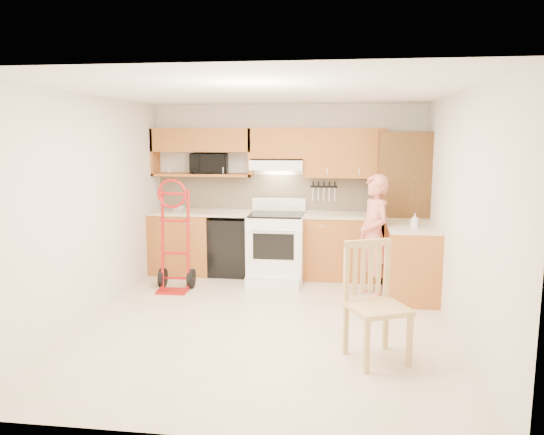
% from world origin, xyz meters
% --- Properties ---
extents(floor, '(4.00, 4.50, 0.02)m').
position_xyz_m(floor, '(0.00, 0.00, -0.01)').
color(floor, beige).
rests_on(floor, ground).
extents(ceiling, '(4.00, 4.50, 0.02)m').
position_xyz_m(ceiling, '(0.00, 0.00, 2.51)').
color(ceiling, white).
rests_on(ceiling, ground).
extents(wall_back, '(4.00, 0.02, 2.50)m').
position_xyz_m(wall_back, '(0.00, 2.26, 1.25)').
color(wall_back, beige).
rests_on(wall_back, ground).
extents(wall_front, '(4.00, 0.02, 2.50)m').
position_xyz_m(wall_front, '(0.00, -2.26, 1.25)').
color(wall_front, beige).
rests_on(wall_front, ground).
extents(wall_left, '(0.02, 4.50, 2.50)m').
position_xyz_m(wall_left, '(-2.01, 0.00, 1.25)').
color(wall_left, beige).
rests_on(wall_left, ground).
extents(wall_right, '(0.02, 4.50, 2.50)m').
position_xyz_m(wall_right, '(2.01, 0.00, 1.25)').
color(wall_right, beige).
rests_on(wall_right, ground).
extents(backsplash, '(3.92, 0.03, 0.55)m').
position_xyz_m(backsplash, '(0.00, 2.23, 1.20)').
color(backsplash, '#C8B18F').
rests_on(backsplash, wall_back).
extents(lower_cab_left, '(0.90, 0.60, 0.90)m').
position_xyz_m(lower_cab_left, '(-1.55, 1.95, 0.45)').
color(lower_cab_left, '#AB6C2B').
rests_on(lower_cab_left, ground).
extents(dishwasher, '(0.60, 0.60, 0.85)m').
position_xyz_m(dishwasher, '(-0.80, 1.95, 0.42)').
color(dishwasher, black).
rests_on(dishwasher, ground).
extents(lower_cab_right, '(1.14, 0.60, 0.90)m').
position_xyz_m(lower_cab_right, '(0.83, 1.95, 0.45)').
color(lower_cab_right, '#AB6C2B').
rests_on(lower_cab_right, ground).
extents(countertop_left, '(1.50, 0.63, 0.04)m').
position_xyz_m(countertop_left, '(-1.25, 1.95, 0.92)').
color(countertop_left, beige).
rests_on(countertop_left, lower_cab_left).
extents(countertop_right, '(1.14, 0.63, 0.04)m').
position_xyz_m(countertop_right, '(0.83, 1.95, 0.92)').
color(countertop_right, beige).
rests_on(countertop_right, lower_cab_right).
extents(cab_return_right, '(0.60, 1.00, 0.90)m').
position_xyz_m(cab_return_right, '(1.70, 1.15, 0.45)').
color(cab_return_right, '#AB6C2B').
rests_on(cab_return_right, ground).
extents(countertop_return, '(0.63, 1.00, 0.04)m').
position_xyz_m(countertop_return, '(1.70, 1.15, 0.92)').
color(countertop_return, beige).
rests_on(countertop_return, cab_return_right).
extents(pantry_tall, '(0.70, 0.60, 2.10)m').
position_xyz_m(pantry_tall, '(1.65, 1.95, 1.05)').
color(pantry_tall, brown).
rests_on(pantry_tall, ground).
extents(upper_cab_left, '(1.50, 0.33, 0.34)m').
position_xyz_m(upper_cab_left, '(-1.25, 2.08, 1.98)').
color(upper_cab_left, '#AB6C2B').
rests_on(upper_cab_left, wall_back).
extents(upper_shelf_mw, '(1.50, 0.33, 0.04)m').
position_xyz_m(upper_shelf_mw, '(-1.25, 2.08, 1.47)').
color(upper_shelf_mw, '#AB6C2B').
rests_on(upper_shelf_mw, wall_back).
extents(upper_cab_center, '(0.76, 0.33, 0.44)m').
position_xyz_m(upper_cab_center, '(-0.12, 2.08, 1.94)').
color(upper_cab_center, '#AB6C2B').
rests_on(upper_cab_center, wall_back).
extents(upper_cab_right, '(1.14, 0.33, 0.70)m').
position_xyz_m(upper_cab_right, '(0.83, 2.08, 1.80)').
color(upper_cab_right, '#AB6C2B').
rests_on(upper_cab_right, wall_back).
extents(range_hood, '(0.76, 0.46, 0.14)m').
position_xyz_m(range_hood, '(-0.12, 2.02, 1.63)').
color(range_hood, white).
rests_on(range_hood, wall_back).
extents(knife_strip, '(0.40, 0.05, 0.29)m').
position_xyz_m(knife_strip, '(0.55, 2.21, 1.24)').
color(knife_strip, black).
rests_on(knife_strip, backsplash).
extents(microwave, '(0.58, 0.43, 0.30)m').
position_xyz_m(microwave, '(-1.15, 2.08, 1.64)').
color(microwave, black).
rests_on(microwave, upper_shelf_mw).
extents(range, '(0.78, 1.02, 1.14)m').
position_xyz_m(range, '(-0.09, 1.63, 0.57)').
color(range, white).
rests_on(range, ground).
extents(person, '(0.56, 0.67, 1.57)m').
position_xyz_m(person, '(1.23, 1.13, 0.79)').
color(person, '#D67461').
rests_on(person, ground).
extents(hand_truck, '(0.54, 0.50, 1.34)m').
position_xyz_m(hand_truck, '(-1.39, 1.03, 0.67)').
color(hand_truck, '#A91513').
rests_on(hand_truck, ground).
extents(dining_chair, '(0.67, 0.69, 1.09)m').
position_xyz_m(dining_chair, '(1.14, -0.84, 0.55)').
color(dining_chair, tan).
rests_on(dining_chair, ground).
extents(soap_bottle, '(0.10, 0.10, 0.17)m').
position_xyz_m(soap_bottle, '(1.70, 0.98, 1.03)').
color(soap_bottle, white).
rests_on(soap_bottle, countertop_return).
extents(bowl, '(0.30, 0.30, 0.06)m').
position_xyz_m(bowl, '(-1.61, 1.95, 0.97)').
color(bowl, white).
rests_on(bowl, countertop_left).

